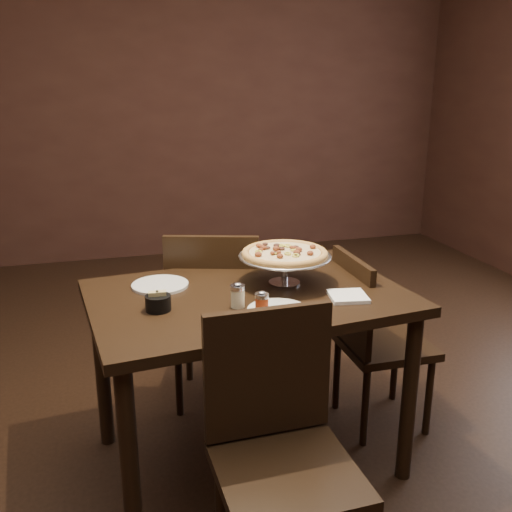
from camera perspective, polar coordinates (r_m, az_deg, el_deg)
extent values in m
cube|color=black|center=(2.76, -0.47, -20.68)|extent=(6.00, 7.00, 0.02)
cube|color=black|center=(5.65, -10.34, 13.92)|extent=(6.00, 0.02, 2.80)
cube|color=black|center=(2.43, -0.81, -4.17)|extent=(1.40, 1.01, 0.04)
cylinder|color=black|center=(2.18, -12.53, -19.68)|extent=(0.07, 0.07, 0.78)
cylinder|color=black|center=(2.58, 15.07, -13.58)|extent=(0.07, 0.07, 0.78)
cylinder|color=black|center=(2.82, -15.14, -10.90)|extent=(0.07, 0.07, 0.78)
cylinder|color=black|center=(3.14, 6.97, -7.41)|extent=(0.07, 0.07, 0.78)
cylinder|color=silver|center=(2.54, 2.85, -2.67)|extent=(0.14, 0.14, 0.01)
cylinder|color=silver|center=(2.52, 2.87, -1.41)|extent=(0.03, 0.03, 0.11)
cylinder|color=silver|center=(2.50, 2.89, -0.15)|extent=(0.10, 0.10, 0.01)
cylinder|color=#A6A6AB|center=(2.50, 2.89, -0.02)|extent=(0.40, 0.40, 0.01)
torus|color=#A6A6AB|center=(2.50, 2.89, 0.00)|extent=(0.41, 0.41, 0.01)
cylinder|color=#A66E31|center=(2.50, 2.89, 0.18)|extent=(0.37, 0.37, 0.01)
torus|color=#A66E31|center=(2.49, 2.89, 0.26)|extent=(0.38, 0.38, 0.03)
cylinder|color=tan|center=(2.49, 2.90, 0.37)|extent=(0.31, 0.31, 0.01)
cylinder|color=beige|center=(2.26, -1.84, -4.24)|extent=(0.06, 0.06, 0.07)
cylinder|color=silver|center=(2.25, -1.85, -3.16)|extent=(0.06, 0.06, 0.02)
ellipsoid|color=silver|center=(2.24, -1.85, -2.80)|extent=(0.03, 0.03, 0.01)
cylinder|color=maroon|center=(2.20, 0.58, -5.01)|extent=(0.05, 0.05, 0.07)
cylinder|color=silver|center=(2.18, 0.59, -3.99)|extent=(0.05, 0.05, 0.02)
ellipsoid|color=silver|center=(2.18, 0.59, -3.66)|extent=(0.03, 0.03, 0.01)
cylinder|color=black|center=(2.27, -9.76, -4.64)|extent=(0.10, 0.10, 0.06)
cube|color=tan|center=(2.26, -10.20, -4.34)|extent=(0.04, 0.03, 0.07)
cube|color=tan|center=(2.26, -9.44, -4.28)|extent=(0.04, 0.03, 0.07)
cube|color=white|center=(2.39, 9.18, -4.01)|extent=(0.17, 0.17, 0.02)
cylinder|color=silver|center=(2.53, -9.57, -2.87)|extent=(0.25, 0.25, 0.01)
cylinder|color=silver|center=(2.23, 2.18, -5.46)|extent=(0.24, 0.24, 0.01)
cone|color=silver|center=(2.46, 5.15, -0.23)|extent=(0.15, 0.15, 0.00)
cylinder|color=black|center=(2.46, 5.15, -0.16)|extent=(0.06, 0.12, 0.02)
cube|color=black|center=(3.07, -3.95, -6.25)|extent=(0.57, 0.57, 0.04)
cube|color=black|center=(2.78, -4.45, -2.78)|extent=(0.45, 0.17, 0.48)
cylinder|color=black|center=(3.33, -0.35, -8.91)|extent=(0.04, 0.04, 0.45)
cylinder|color=black|center=(3.36, -6.75, -8.78)|extent=(0.04, 0.04, 0.45)
cylinder|color=black|center=(3.00, -0.58, -12.00)|extent=(0.04, 0.04, 0.45)
cylinder|color=black|center=(3.04, -7.73, -11.81)|extent=(0.04, 0.04, 0.45)
cube|color=black|center=(1.98, 3.14, -21.03)|extent=(0.46, 0.46, 0.04)
cube|color=black|center=(1.99, 1.21, -11.51)|extent=(0.45, 0.04, 0.47)
cylinder|color=black|center=(2.23, -3.56, -23.99)|extent=(0.04, 0.04, 0.44)
cylinder|color=black|center=(2.32, 5.92, -22.17)|extent=(0.04, 0.04, 0.44)
cube|color=black|center=(2.94, 12.67, -8.60)|extent=(0.42, 0.42, 0.04)
cube|color=black|center=(2.76, 9.50, -4.47)|extent=(0.03, 0.42, 0.44)
cylinder|color=black|center=(2.99, 16.89, -13.32)|extent=(0.04, 0.04, 0.41)
cylinder|color=black|center=(3.24, 13.71, -10.54)|extent=(0.04, 0.04, 0.41)
cylinder|color=black|center=(2.84, 10.86, -14.59)|extent=(0.04, 0.04, 0.41)
cylinder|color=black|center=(3.11, 8.09, -11.51)|extent=(0.04, 0.04, 0.41)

